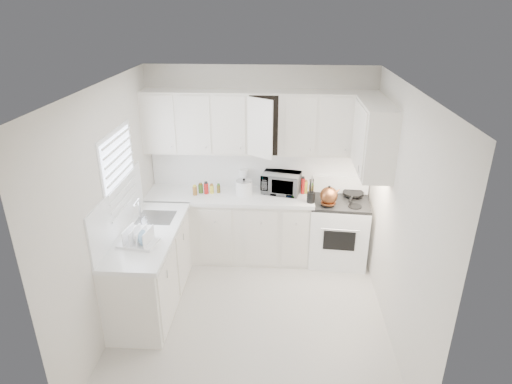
# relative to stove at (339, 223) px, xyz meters

# --- Properties ---
(floor) EXTENTS (3.20, 3.20, 0.00)m
(floor) POSITION_rel_stove_xyz_m (-1.09, -1.26, -0.58)
(floor) COLOR beige
(floor) RESTS_ON ground
(ceiling) EXTENTS (3.20, 3.20, 0.00)m
(ceiling) POSITION_rel_stove_xyz_m (-1.09, -1.26, 2.02)
(ceiling) COLOR white
(ceiling) RESTS_ON ground
(wall_back) EXTENTS (3.00, 0.00, 3.00)m
(wall_back) POSITION_rel_stove_xyz_m (-1.09, 0.34, 0.72)
(wall_back) COLOR silver
(wall_back) RESTS_ON ground
(wall_front) EXTENTS (3.00, 0.00, 3.00)m
(wall_front) POSITION_rel_stove_xyz_m (-1.09, -2.86, 0.72)
(wall_front) COLOR silver
(wall_front) RESTS_ON ground
(wall_left) EXTENTS (0.00, 3.20, 3.20)m
(wall_left) POSITION_rel_stove_xyz_m (-2.59, -1.26, 0.72)
(wall_left) COLOR silver
(wall_left) RESTS_ON ground
(wall_right) EXTENTS (0.00, 3.20, 3.20)m
(wall_right) POSITION_rel_stove_xyz_m (0.41, -1.26, 0.72)
(wall_right) COLOR silver
(wall_right) RESTS_ON ground
(window_blinds) EXTENTS (0.06, 0.96, 1.06)m
(window_blinds) POSITION_rel_stove_xyz_m (-2.57, -0.91, 0.97)
(window_blinds) COLOR white
(window_blinds) RESTS_ON wall_left
(lower_cabinets_back) EXTENTS (2.22, 0.60, 0.90)m
(lower_cabinets_back) POSITION_rel_stove_xyz_m (-1.48, 0.04, -0.13)
(lower_cabinets_back) COLOR silver
(lower_cabinets_back) RESTS_ON floor
(lower_cabinets_left) EXTENTS (0.60, 1.60, 0.90)m
(lower_cabinets_left) POSITION_rel_stove_xyz_m (-2.29, -1.06, -0.13)
(lower_cabinets_left) COLOR silver
(lower_cabinets_left) RESTS_ON floor
(countertop_back) EXTENTS (2.24, 0.64, 0.05)m
(countertop_back) POSITION_rel_stove_xyz_m (-1.48, 0.03, 0.34)
(countertop_back) COLOR white
(countertop_back) RESTS_ON lower_cabinets_back
(countertop_left) EXTENTS (0.64, 1.62, 0.05)m
(countertop_left) POSITION_rel_stove_xyz_m (-2.28, -1.06, 0.34)
(countertop_left) COLOR white
(countertop_left) RESTS_ON lower_cabinets_left
(backsplash_back) EXTENTS (2.98, 0.02, 0.55)m
(backsplash_back) POSITION_rel_stove_xyz_m (-1.09, 0.33, 0.64)
(backsplash_back) COLOR white
(backsplash_back) RESTS_ON wall_back
(backsplash_left) EXTENTS (0.02, 1.60, 0.55)m
(backsplash_left) POSITION_rel_stove_xyz_m (-2.58, -1.06, 0.64)
(backsplash_left) COLOR white
(backsplash_left) RESTS_ON wall_left
(upper_cabinets_back) EXTENTS (3.00, 0.33, 0.80)m
(upper_cabinets_back) POSITION_rel_stove_xyz_m (-1.09, 0.18, 0.92)
(upper_cabinets_back) COLOR silver
(upper_cabinets_back) RESTS_ON wall_back
(upper_cabinets_right) EXTENTS (0.33, 0.90, 0.80)m
(upper_cabinets_right) POSITION_rel_stove_xyz_m (0.25, -0.44, 0.92)
(upper_cabinets_right) COLOR silver
(upper_cabinets_right) RESTS_ON wall_right
(sink) EXTENTS (0.42, 0.38, 0.30)m
(sink) POSITION_rel_stove_xyz_m (-2.28, -0.71, 0.49)
(sink) COLOR gray
(sink) RESTS_ON countertop_left
(stove) EXTENTS (0.80, 0.67, 1.16)m
(stove) POSITION_rel_stove_xyz_m (0.00, 0.00, 0.00)
(stove) COLOR white
(stove) RESTS_ON floor
(tea_kettle) EXTENTS (0.35, 0.32, 0.26)m
(tea_kettle) POSITION_rel_stove_xyz_m (-0.18, -0.16, 0.49)
(tea_kettle) COLOR brown
(tea_kettle) RESTS_ON stove
(frying_pan) EXTENTS (0.39, 0.53, 0.04)m
(frying_pan) POSITION_rel_stove_xyz_m (0.18, 0.16, 0.39)
(frying_pan) COLOR black
(frying_pan) RESTS_ON stove
(microwave) EXTENTS (0.55, 0.38, 0.34)m
(microwave) POSITION_rel_stove_xyz_m (-0.79, 0.15, 0.54)
(microwave) COLOR gray
(microwave) RESTS_ON countertop_back
(rice_cooker) EXTENTS (0.26, 0.26, 0.22)m
(rice_cooker) POSITION_rel_stove_xyz_m (-1.28, 0.06, 0.48)
(rice_cooker) COLOR white
(rice_cooker) RESTS_ON countertop_back
(paper_towel) EXTENTS (0.12, 0.12, 0.27)m
(paper_towel) POSITION_rel_stove_xyz_m (-1.30, 0.26, 0.50)
(paper_towel) COLOR white
(paper_towel) RESTS_ON countertop_back
(utensil_crock) EXTENTS (0.13, 0.13, 0.33)m
(utensil_crock) POSITION_rel_stove_xyz_m (-0.41, -0.16, 0.54)
(utensil_crock) COLOR black
(utensil_crock) RESTS_ON countertop_back
(dish_rack) EXTENTS (0.42, 0.34, 0.21)m
(dish_rack) POSITION_rel_stove_xyz_m (-2.30, -1.33, 0.48)
(dish_rack) COLOR white
(dish_rack) RESTS_ON countertop_left
(spice_left_0) EXTENTS (0.06, 0.06, 0.13)m
(spice_left_0) POSITION_rel_stove_xyz_m (-1.94, 0.16, 0.43)
(spice_left_0) COLOR brown
(spice_left_0) RESTS_ON countertop_back
(spice_left_1) EXTENTS (0.06, 0.06, 0.13)m
(spice_left_1) POSITION_rel_stove_xyz_m (-1.86, 0.07, 0.43)
(spice_left_1) COLOR #3D6D24
(spice_left_1) RESTS_ON countertop_back
(spice_left_2) EXTENTS (0.06, 0.06, 0.13)m
(spice_left_2) POSITION_rel_stove_xyz_m (-1.79, 0.16, 0.43)
(spice_left_2) COLOR #B31917
(spice_left_2) RESTS_ON countertop_back
(spice_left_3) EXTENTS (0.06, 0.06, 0.13)m
(spice_left_3) POSITION_rel_stove_xyz_m (-1.71, 0.07, 0.43)
(spice_left_3) COLOR yellow
(spice_left_3) RESTS_ON countertop_back
(spice_left_4) EXTENTS (0.06, 0.06, 0.13)m
(spice_left_4) POSITION_rel_stove_xyz_m (-1.64, 0.16, 0.43)
(spice_left_4) COLOR brown
(spice_left_4) RESTS_ON countertop_back
(sauce_right_0) EXTENTS (0.06, 0.06, 0.19)m
(sauce_right_0) POSITION_rel_stove_xyz_m (-0.51, 0.20, 0.46)
(sauce_right_0) COLOR #B31917
(sauce_right_0) RESTS_ON countertop_back
(sauce_right_1) EXTENTS (0.06, 0.06, 0.19)m
(sauce_right_1) POSITION_rel_stove_xyz_m (-0.45, 0.14, 0.46)
(sauce_right_1) COLOR yellow
(sauce_right_1) RESTS_ON countertop_back
(sauce_right_2) EXTENTS (0.06, 0.06, 0.19)m
(sauce_right_2) POSITION_rel_stove_xyz_m (-0.40, 0.20, 0.46)
(sauce_right_2) COLOR brown
(sauce_right_2) RESTS_ON countertop_back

